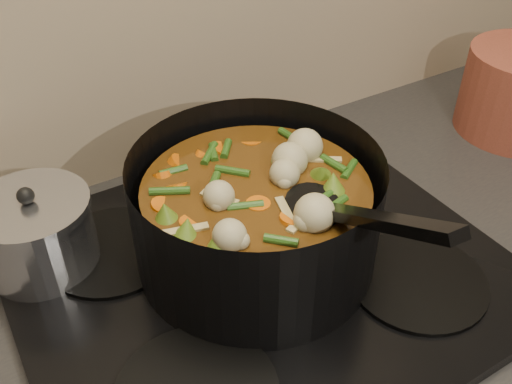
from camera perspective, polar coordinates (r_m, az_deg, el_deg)
stovetop at (r=0.78m, az=0.41°, el=-7.89°), size 0.62×0.54×0.03m
stockpot at (r=0.73m, az=0.05°, el=-2.31°), size 0.38×0.46×0.23m
saucepan at (r=0.79m, az=-21.04°, el=-3.85°), size 0.15×0.15×0.12m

